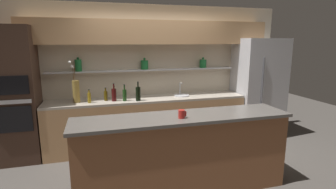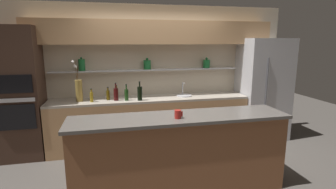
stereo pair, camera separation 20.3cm
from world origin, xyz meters
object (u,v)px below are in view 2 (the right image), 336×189
object	(u,v)px
sink_fixture	(184,95)
bottle_oil_0	(108,95)
refrigerator	(263,89)
flower_vase	(79,89)
bottle_wine_2	(116,94)
bottle_wine_5	(126,94)
bottle_oil_1	(117,93)
coffee_mug	(178,114)
oven_tower	(21,94)
bottle_oil_4	(92,97)
bottle_wine_3	(140,93)

from	to	relation	value
sink_fixture	bottle_oil_0	bearing A→B (deg)	-178.70
refrigerator	flower_vase	bearing A→B (deg)	179.73
bottle_wine_2	bottle_wine_5	xyz separation A→B (m)	(0.18, -0.04, -0.01)
flower_vase	bottle_oil_1	distance (m)	0.66
refrigerator	flower_vase	distance (m)	3.51
flower_vase	coffee_mug	size ratio (longest dim) A/B	6.86
oven_tower	coffee_mug	size ratio (longest dim) A/B	21.25
sink_fixture	bottle_wine_2	bearing A→B (deg)	-175.54
bottle_oil_0	bottle_wine_5	bearing A→B (deg)	-18.16
bottle_wine_2	coffee_mug	world-z (taller)	bottle_wine_2
bottle_wine_5	coffee_mug	xyz separation A→B (m)	(0.51, -1.57, 0.05)
bottle_wine_2	bottle_wine_5	distance (m)	0.18
sink_fixture	coffee_mug	bearing A→B (deg)	-108.61
bottle_oil_1	bottle_wine_2	distance (m)	0.19
bottle_wine_5	coffee_mug	size ratio (longest dim) A/B	2.82
bottle_oil_1	bottle_oil_4	size ratio (longest dim) A/B	1.01
sink_fixture	refrigerator	bearing A→B (deg)	-1.73
oven_tower	bottle_wine_5	xyz separation A→B (m)	(1.71, -0.12, -0.06)
bottle_oil_0	bottle_oil_1	xyz separation A→B (m)	(0.15, 0.12, 0.00)
bottle_oil_1	bottle_wine_5	distance (m)	0.28
refrigerator	bottle_wine_2	xyz separation A→B (m)	(-2.89, -0.05, 0.04)
bottle_oil_1	bottle_oil_4	world-z (taller)	bottle_oil_1
refrigerator	flower_vase	size ratio (longest dim) A/B	2.83
oven_tower	coffee_mug	world-z (taller)	oven_tower
oven_tower	bottle_oil_1	size ratio (longest dim) A/B	9.29
bottle_oil_0	bottle_oil_1	world-z (taller)	bottle_oil_1
bottle_oil_0	bottle_wine_3	bearing A→B (deg)	-16.42
bottle_wine_2	bottle_wine_3	xyz separation A→B (m)	(0.40, -0.09, 0.01)
coffee_mug	bottle_oil_0	bearing A→B (deg)	116.21
bottle_wine_5	coffee_mug	world-z (taller)	bottle_wine_5
flower_vase	bottle_oil_0	bearing A→B (deg)	0.12
sink_fixture	oven_tower	bearing A→B (deg)	-179.75
flower_vase	bottle_oil_0	distance (m)	0.50
oven_tower	bottle_wine_5	bearing A→B (deg)	-4.10
oven_tower	bottle_oil_1	xyz separation A→B (m)	(1.55, 0.11, -0.07)
bottle_oil_1	bottle_wine_3	bearing A→B (deg)	-36.18
bottle_wine_2	coffee_mug	xyz separation A→B (m)	(0.69, -1.61, 0.04)
bottle_wine_2	bottle_oil_4	distance (m)	0.41
flower_vase	bottle_oil_4	distance (m)	0.26
sink_fixture	bottle_wine_3	size ratio (longest dim) A/B	0.84
oven_tower	sink_fixture	bearing A→B (deg)	0.25
flower_vase	refrigerator	bearing A→B (deg)	-0.27
bottle_oil_4	coffee_mug	world-z (taller)	bottle_oil_4
oven_tower	flower_vase	world-z (taller)	oven_tower
bottle_wine_2	coffee_mug	size ratio (longest dim) A/B	3.02
coffee_mug	bottle_wine_2	bearing A→B (deg)	113.17
sink_fixture	bottle_oil_4	bearing A→B (deg)	-175.58
bottle_oil_4	bottle_wine_5	distance (m)	0.59
refrigerator	bottle_oil_4	size ratio (longest dim) A/B	8.60
oven_tower	coffee_mug	distance (m)	2.79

